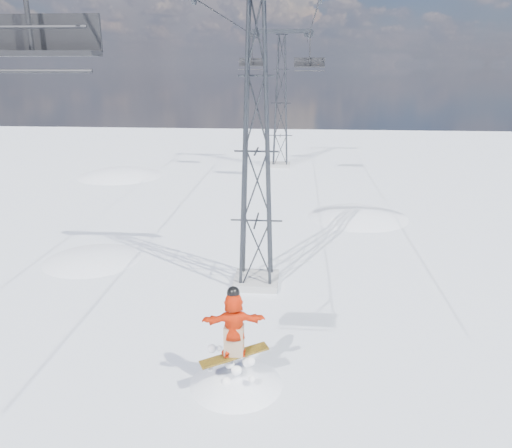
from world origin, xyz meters
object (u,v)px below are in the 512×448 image
(lift_tower_near, at_px, (256,152))
(snowboarder_jump, at_px, (237,431))
(lift_chair_near, at_px, (33,39))
(lift_tower_far, at_px, (281,103))

(lift_tower_near, height_order, snowboarder_jump, lift_tower_near)
(lift_tower_near, height_order, lift_chair_near, lift_tower_near)
(lift_tower_far, relative_size, lift_chair_near, 4.90)
(snowboarder_jump, distance_m, lift_chair_near, 11.82)
(lift_tower_near, distance_m, snowboarder_jump, 9.80)
(lift_tower_near, relative_size, lift_tower_far, 1.00)
(lift_tower_far, bearing_deg, lift_tower_near, -90.00)
(lift_tower_far, bearing_deg, snowboarder_jump, -90.01)
(lift_tower_far, distance_m, lift_chair_near, 36.79)
(lift_tower_near, bearing_deg, snowboarder_jump, -90.03)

